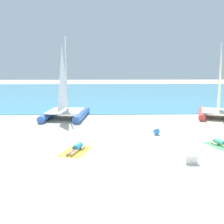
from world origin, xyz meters
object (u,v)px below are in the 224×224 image
Objects in this scene: sailboat_red at (218,107)px; sunbather_left at (77,148)px; sailboat_blue at (65,106)px; towel_left at (76,151)px; sunbather_right at (222,143)px; cooler_box at (190,159)px; towel_right at (222,146)px; beach_ball at (156,131)px.

sailboat_red is 12.97m from sunbather_left.
towel_left is (1.66, -8.23, -0.92)m from sailboat_blue.
cooler_box reaches higher than sunbather_right.
towel_left is at bearing 160.81° from cooler_box.
cooler_box is at bearing -19.19° from towel_left.
cooler_box is (-5.24, -9.87, -0.67)m from sailboat_red.
towel_right is at bearing 4.59° from towel_left.
sailboat_blue is at bearing 139.23° from towel_right.
sailboat_blue is 11.69m from sunbather_right.
sailboat_blue reaches higher than sunbather_right.
beach_ball reaches higher than towel_left.
towel_left is 5.27m from beach_ball.
cooler_box is (-2.32, -2.34, 0.05)m from sunbather_right.
cooler_box is at bearing -51.47° from sailboat_blue.
towel_right is at bearing -39.88° from beach_ball.
sunbather_left is at bearing -73.18° from sailboat_blue.
towel_right is (7.19, 0.51, -0.13)m from sunbather_left.
beach_ball is (-2.85, 2.38, 0.19)m from towel_right.
sailboat_blue is at bearing 117.74° from sunbather_left.
beach_ball is at bearing 140.12° from towel_right.
towel_left is at bearing -121.49° from sailboat_red.
sunbather_left is 1.00× the size of sunbather_right.
towel_left is 5.16m from cooler_box.
sailboat_red is 11.19m from cooler_box.
sunbather_left reaches higher than towel_left.
sunbather_left is at bearing -146.26° from beach_ball.
cooler_box reaches higher than towel_right.
towel_left is 1.23× the size of sunbather_right.
beach_ball is at bearing 123.39° from sunbather_right.
towel_right is at bearing -35.60° from sailboat_blue.
sailboat_red is 3.70× the size of sunbather_left.
sailboat_blue is at bearing 138.82° from beach_ball.
sunbather_left is 5.16m from cooler_box.
towel_left is at bearing -175.41° from towel_right.
sailboat_red is at bearing 69.07° from towel_right.
sailboat_blue is 3.26× the size of towel_left.
sailboat_red reaches higher than towel_right.
sunbather_right is (7.19, 0.64, 0.13)m from towel_left.
towel_right is 1.23× the size of sunbather_right.
towel_right is 3.27m from cooler_box.
sunbather_right is at bearing 45.19° from cooler_box.
sailboat_blue is 8.03m from beach_ball.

